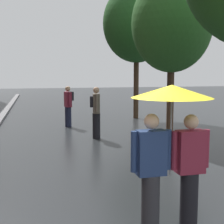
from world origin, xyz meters
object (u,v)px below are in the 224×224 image
(street_tree_1, at_px, (172,24))
(couple_under_umbrella, at_px, (171,134))
(pedestrian_walking_far, at_px, (68,105))
(pedestrian_walking_midground, at_px, (96,111))
(street_tree_2, at_px, (137,24))

(street_tree_1, bearing_deg, couple_under_umbrella, -112.62)
(pedestrian_walking_far, bearing_deg, pedestrian_walking_midground, -75.40)
(couple_under_umbrella, relative_size, pedestrian_walking_far, 1.26)
(street_tree_1, relative_size, couple_under_umbrella, 2.64)
(street_tree_1, height_order, street_tree_2, street_tree_2)
(street_tree_2, height_order, pedestrian_walking_far, street_tree_2)
(couple_under_umbrella, bearing_deg, pedestrian_walking_far, 93.54)
(pedestrian_walking_midground, xyz_separation_m, pedestrian_walking_far, (-0.68, 2.60, -0.04))
(pedestrian_walking_far, bearing_deg, street_tree_2, 27.04)
(street_tree_2, height_order, couple_under_umbrella, street_tree_2)
(street_tree_2, relative_size, pedestrian_walking_midground, 3.61)
(street_tree_2, distance_m, pedestrian_walking_midground, 6.20)
(street_tree_1, relative_size, pedestrian_walking_far, 3.33)
(street_tree_2, xyz_separation_m, couple_under_umbrella, (-2.82, -10.94, -3.05))
(pedestrian_walking_midground, height_order, pedestrian_walking_far, pedestrian_walking_midground)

